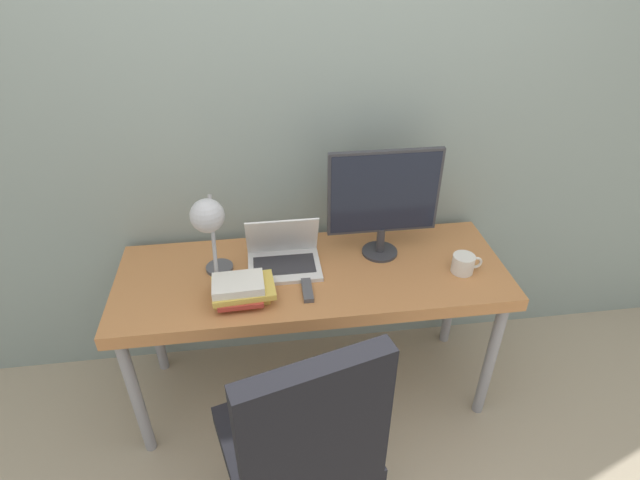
% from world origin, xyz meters
% --- Properties ---
extents(ground_plane, '(12.00, 12.00, 0.00)m').
position_xyz_m(ground_plane, '(0.00, 0.00, 0.00)').
color(ground_plane, tan).
extents(wall_back, '(8.00, 0.05, 2.60)m').
position_xyz_m(wall_back, '(0.00, 0.67, 1.30)').
color(wall_back, gray).
rests_on(wall_back, ground_plane).
extents(desk, '(1.68, 0.61, 0.75)m').
position_xyz_m(desk, '(0.00, 0.30, 0.68)').
color(desk, '#B77542').
rests_on(desk, ground_plane).
extents(laptop, '(0.31, 0.24, 0.23)m').
position_xyz_m(laptop, '(-0.12, 0.36, 0.79)').
color(laptop, silver).
rests_on(laptop, desk).
extents(monitor, '(0.48, 0.16, 0.50)m').
position_xyz_m(monitor, '(0.32, 0.40, 1.03)').
color(monitor, '#333338').
rests_on(monitor, desk).
extents(desk_lamp, '(0.13, 0.29, 0.43)m').
position_xyz_m(desk_lamp, '(-0.40, 0.23, 1.07)').
color(desk_lamp, '#4C4C51').
rests_on(desk_lamp, desk).
extents(office_chair, '(0.60, 0.59, 1.06)m').
position_xyz_m(office_chair, '(-0.12, -0.41, 0.58)').
color(office_chair, black).
rests_on(office_chair, ground_plane).
extents(book_stack, '(0.26, 0.19, 0.10)m').
position_xyz_m(book_stack, '(-0.30, 0.16, 0.80)').
color(book_stack, gold).
rests_on(book_stack, desk).
extents(tv_remote, '(0.04, 0.14, 0.02)m').
position_xyz_m(tv_remote, '(-0.04, 0.17, 0.76)').
color(tv_remote, '#4C4C51').
rests_on(tv_remote, desk).
extents(mug, '(0.13, 0.09, 0.08)m').
position_xyz_m(mug, '(0.64, 0.22, 0.79)').
color(mug, silver).
rests_on(mug, desk).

